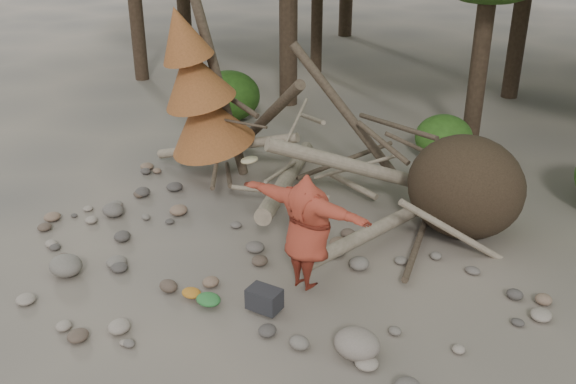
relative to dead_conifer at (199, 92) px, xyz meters
The scene contains 12 objects.
ground 5.05m from the dead_conifer, 47.26° to the right, with size 120.00×120.00×0.00m, color #514C44.
deadfall_pile 5.33m from the dead_conifer, ahead, with size 8.55×5.24×3.30m.
dead_conifer is the anchor object (origin of this frame).
bush_left 4.72m from the dead_conifer, 121.92° to the left, with size 1.80×1.80×1.44m, color #264C14.
bush_mid 6.11m from the dead_conifer, 48.52° to the left, with size 1.40×1.40×1.12m, color #31611C.
frisbee_thrower 5.04m from the dead_conifer, 28.78° to the right, with size 2.51×0.87×2.15m.
backpack 5.61m from the dead_conifer, 38.44° to the right, with size 0.52×0.34×0.34m, color black.
cloth_green 5.34m from the dead_conifer, 47.92° to the right, with size 0.42×0.35×0.16m, color #2A692F.
cloth_orange 5.13m from the dead_conifer, 51.20° to the right, with size 0.34×0.28×0.12m, color #A6671C.
boulder_front_left 4.80m from the dead_conifer, 81.20° to the right, with size 0.59×0.53×0.36m, color #6C645A.
boulder_mid_right 7.01m from the dead_conifer, 30.16° to the right, with size 0.67×0.60×0.40m, color gray.
boulder_mid_left 3.10m from the dead_conifer, 99.25° to the right, with size 0.45×0.41×0.27m, color #5C554E.
Camera 1 is at (6.06, -6.59, 5.93)m, focal length 40.00 mm.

